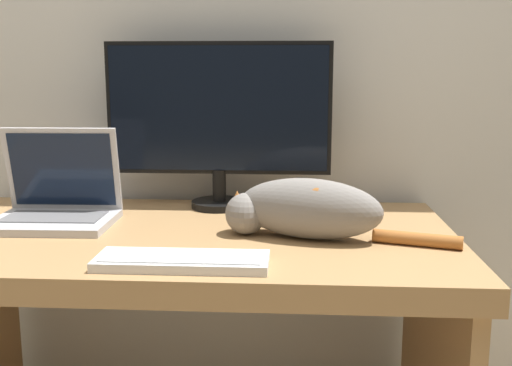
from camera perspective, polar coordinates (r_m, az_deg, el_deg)
name	(u,v)px	position (r m, az deg, el deg)	size (l,w,h in m)	color
wall_back	(207,20)	(1.92, -4.71, 15.19)	(6.40, 0.06, 2.60)	silver
desk	(187,291)	(1.59, -6.59, -10.19)	(1.37, 0.75, 0.74)	#A37A4C
monitor	(219,117)	(1.76, -3.59, 6.29)	(0.66, 0.17, 0.49)	black
laptop	(56,205)	(1.69, -18.54, -1.97)	(0.32, 0.25, 0.25)	#B7B7BC
external_keyboard	(182,261)	(1.27, -7.04, -7.35)	(0.36, 0.13, 0.02)	white
cat	(304,208)	(1.46, 4.59, -2.41)	(0.56, 0.23, 0.15)	gray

